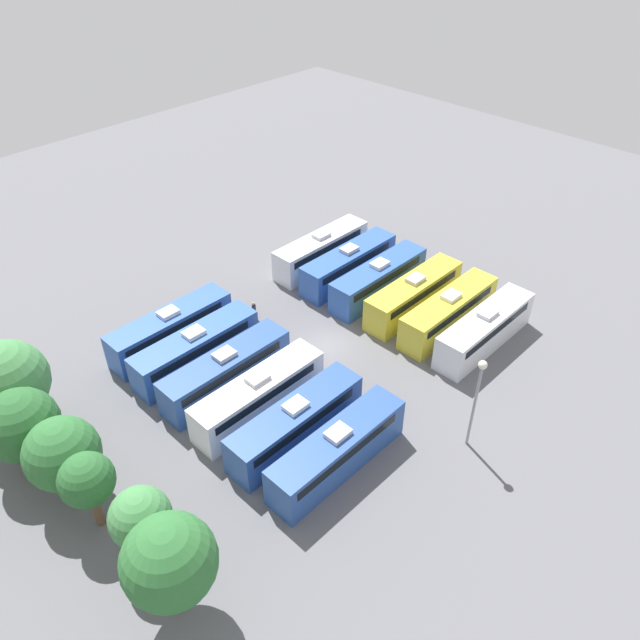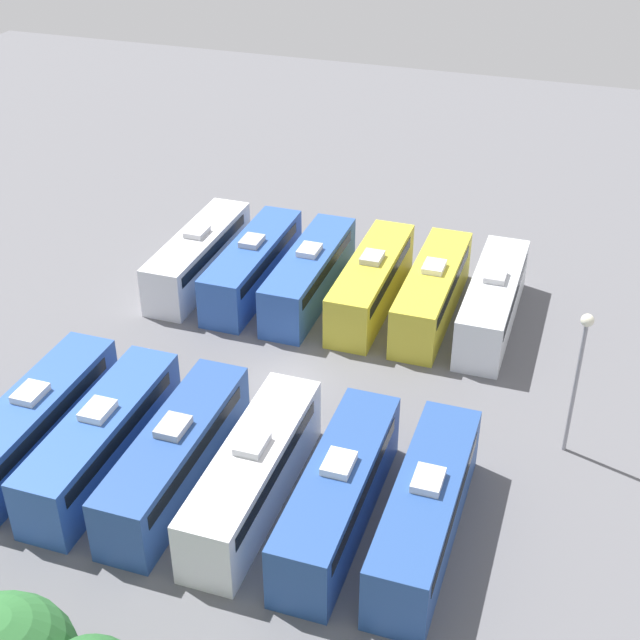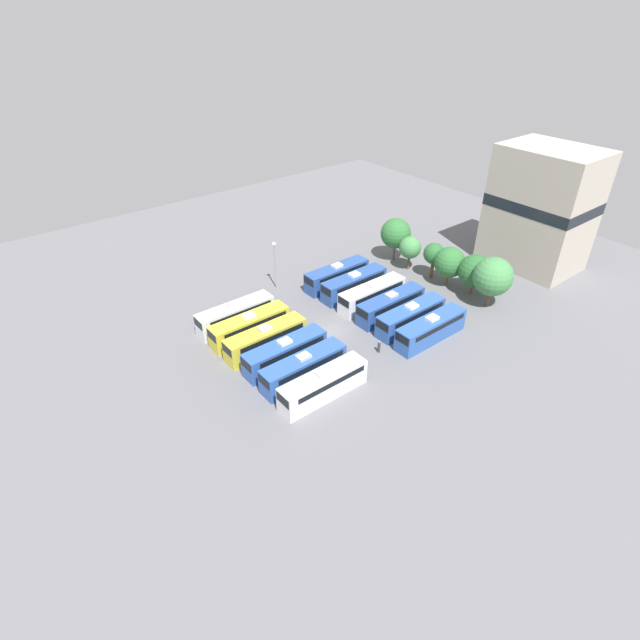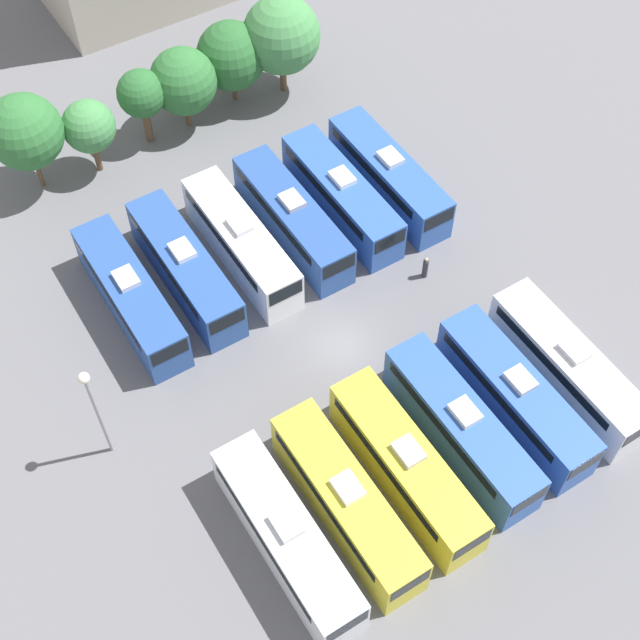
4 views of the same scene
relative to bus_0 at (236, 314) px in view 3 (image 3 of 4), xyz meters
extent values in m
plane|color=slate|center=(9.32, 9.19, -1.72)|extent=(118.68, 118.68, 0.00)
cube|color=silver|center=(0.00, -0.03, -0.15)|extent=(2.57, 10.95, 3.13)
cube|color=black|center=(0.00, 0.24, 0.72)|extent=(2.61, 9.31, 0.69)
cube|color=black|center=(0.00, -5.50, 0.72)|extent=(2.26, 0.08, 1.10)
cube|color=#B2B2B7|center=(0.00, -0.03, 1.59)|extent=(1.20, 1.60, 0.35)
cube|color=gold|center=(3.59, 0.00, -0.15)|extent=(2.57, 10.95, 3.13)
cube|color=black|center=(3.59, 0.27, 0.72)|extent=(2.61, 9.31, 0.69)
cube|color=black|center=(3.59, -5.46, 0.72)|extent=(2.26, 0.08, 1.10)
cube|color=white|center=(3.59, 0.00, 1.59)|extent=(1.20, 1.60, 0.35)
cube|color=gold|center=(7.32, 0.04, -0.15)|extent=(2.57, 10.95, 3.13)
cube|color=black|center=(7.32, 0.31, 0.72)|extent=(2.61, 9.31, 0.69)
cube|color=black|center=(7.32, -5.43, 0.72)|extent=(2.26, 0.08, 1.10)
cube|color=#B2B2B7|center=(7.32, 0.04, 1.59)|extent=(1.20, 1.60, 0.35)
cube|color=#2D56A8|center=(11.17, 0.34, -0.15)|extent=(2.57, 10.95, 3.13)
cube|color=black|center=(11.17, 0.61, 0.72)|extent=(2.61, 9.31, 0.69)
cube|color=black|center=(11.17, -5.13, 0.72)|extent=(2.26, 0.08, 1.10)
cube|color=silver|center=(11.17, 0.34, 1.59)|extent=(1.20, 1.60, 0.35)
cube|color=#2D56A8|center=(14.92, 0.33, -0.15)|extent=(2.57, 10.95, 3.13)
cube|color=black|center=(14.92, 0.60, 0.72)|extent=(2.61, 9.31, 0.69)
cube|color=black|center=(14.92, -5.14, 0.72)|extent=(2.26, 0.08, 1.10)
cube|color=#B2B2B7|center=(14.92, 0.33, 1.59)|extent=(1.20, 1.60, 0.35)
cube|color=silver|center=(18.67, 0.25, -0.15)|extent=(2.57, 10.95, 3.13)
cube|color=black|center=(18.67, 0.52, 0.72)|extent=(2.61, 9.31, 0.69)
cube|color=black|center=(18.67, -5.22, 0.72)|extent=(2.26, 0.08, 1.10)
cube|color=#B2B2B7|center=(18.67, 0.25, 1.59)|extent=(1.20, 1.60, 0.35)
cube|color=#284C93|center=(-0.12, 18.04, -0.15)|extent=(2.57, 10.95, 3.13)
cube|color=black|center=(-0.12, 18.32, 0.72)|extent=(2.61, 9.31, 0.69)
cube|color=black|center=(-0.12, 12.58, 0.72)|extent=(2.26, 0.08, 1.10)
cube|color=silver|center=(-0.12, 18.04, 1.59)|extent=(1.20, 1.60, 0.35)
cube|color=#284C93|center=(3.64, 18.23, -0.15)|extent=(2.57, 10.95, 3.13)
cube|color=black|center=(3.64, 18.51, 0.72)|extent=(2.61, 9.31, 0.69)
cube|color=black|center=(3.64, 12.77, 0.72)|extent=(2.26, 0.08, 1.10)
cube|color=white|center=(3.64, 18.23, 1.59)|extent=(1.20, 1.60, 0.35)
cube|color=white|center=(7.56, 18.22, -0.15)|extent=(2.57, 10.95, 3.13)
cube|color=black|center=(7.56, 18.50, 0.72)|extent=(2.61, 9.31, 0.69)
cube|color=black|center=(7.56, 12.76, 0.72)|extent=(2.26, 0.08, 1.10)
cube|color=#B2B2B7|center=(7.56, 18.22, 1.59)|extent=(1.20, 1.60, 0.35)
cube|color=#284C93|center=(11.32, 18.24, -0.15)|extent=(2.57, 10.95, 3.13)
cube|color=black|center=(11.32, 18.52, 0.72)|extent=(2.61, 9.31, 0.69)
cube|color=black|center=(11.32, 12.78, 0.72)|extent=(2.26, 0.08, 1.10)
cube|color=#B2B2B7|center=(11.32, 18.24, 1.59)|extent=(1.20, 1.60, 0.35)
cube|color=#2D56A8|center=(15.09, 18.26, -0.15)|extent=(2.57, 10.95, 3.13)
cube|color=black|center=(15.09, 18.54, 0.72)|extent=(2.61, 9.31, 0.69)
cube|color=black|center=(15.09, 12.80, 0.72)|extent=(2.26, 0.08, 1.10)
cube|color=white|center=(15.09, 18.26, 1.59)|extent=(1.20, 1.60, 0.35)
cube|color=#2D56A8|center=(18.74, 18.12, -0.15)|extent=(2.57, 10.95, 3.13)
cube|color=black|center=(18.74, 18.40, 0.72)|extent=(2.61, 9.31, 0.69)
cube|color=black|center=(18.74, 12.66, 0.72)|extent=(2.26, 0.08, 1.10)
cube|color=silver|center=(18.74, 18.12, 1.59)|extent=(1.20, 1.60, 0.35)
cylinder|color=#333338|center=(16.61, 10.93, -0.98)|extent=(0.36, 0.36, 1.47)
sphere|color=tan|center=(16.61, 10.93, -0.13)|extent=(0.24, 0.24, 0.24)
cylinder|color=gray|center=(-5.24, 10.12, 1.86)|extent=(0.20, 0.20, 7.16)
sphere|color=#EAE5C6|center=(-5.24, 10.12, 5.62)|extent=(0.60, 0.60, 0.60)
cylinder|color=brown|center=(-0.82, 31.34, -0.20)|extent=(0.32, 0.32, 3.03)
sphere|color=#2D6B33|center=(-0.82, 31.34, 3.07)|extent=(5.03, 5.03, 5.03)
cylinder|color=brown|center=(3.13, 30.69, -0.41)|extent=(0.42, 0.42, 2.61)
sphere|color=#428447|center=(3.13, 30.69, 2.15)|extent=(3.59, 3.59, 3.59)
cylinder|color=brown|center=(7.39, 31.52, -0.23)|extent=(0.55, 0.55, 2.97)
sphere|color=#28602D|center=(7.39, 31.52, 2.43)|extent=(3.35, 3.35, 3.35)
cylinder|color=brown|center=(10.52, 31.49, -0.61)|extent=(0.40, 0.40, 2.22)
sphere|color=#2D6B33|center=(10.52, 31.49, 2.15)|extent=(4.73, 4.73, 4.73)
cylinder|color=brown|center=(14.67, 32.17, -0.66)|extent=(0.33, 0.33, 2.12)
sphere|color=#28602D|center=(14.67, 32.17, 2.14)|extent=(4.97, 4.97, 4.97)
cylinder|color=brown|center=(18.30, 31.19, -0.30)|extent=(0.50, 0.50, 2.83)
sphere|color=#428447|center=(18.30, 31.19, 3.07)|extent=(5.59, 5.59, 5.59)
cube|color=#B2A899|center=(14.22, 48.17, 7.81)|extent=(14.44, 10.73, 19.05)
cube|color=black|center=(14.22, 48.17, 8.76)|extent=(14.50, 10.79, 1.80)
camera|label=1|loc=(-18.62, 38.68, 31.85)|focal=35.00mm
camera|label=2|loc=(-4.68, 45.43, 26.33)|focal=50.00mm
camera|label=3|loc=(51.67, -26.45, 36.42)|focal=28.00mm
camera|label=4|loc=(-7.82, -15.58, 42.21)|focal=50.00mm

